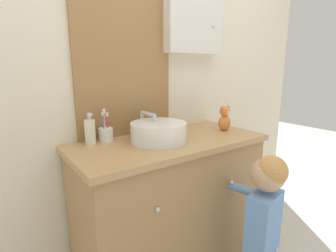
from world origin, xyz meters
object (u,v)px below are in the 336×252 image
teddy_bear (225,119)px  soap_dispenser (90,131)px  toothbrush_holder (106,134)px  child_figure (264,217)px  sink_basin (158,132)px

teddy_bear → soap_dispenser: bearing=166.5°
soap_dispenser → teddy_bear: soap_dispenser is taller
toothbrush_holder → teddy_bear: toothbrush_holder is taller
soap_dispenser → child_figure: 1.05m
sink_basin → toothbrush_holder: 0.31m
sink_basin → toothbrush_holder: (-0.25, 0.18, -0.01)m
child_figure → teddy_bear: bearing=68.3°
sink_basin → teddy_bear: teddy_bear is taller
child_figure → soap_dispenser: bearing=134.4°
teddy_bear → toothbrush_holder: bearing=164.2°
child_figure → toothbrush_holder: bearing=129.6°
toothbrush_holder → teddy_bear: size_ratio=1.14×
toothbrush_holder → teddy_bear: (0.77, -0.22, 0.04)m
soap_dispenser → child_figure: (0.67, -0.69, -0.43)m
soap_dispenser → child_figure: size_ratio=0.21×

